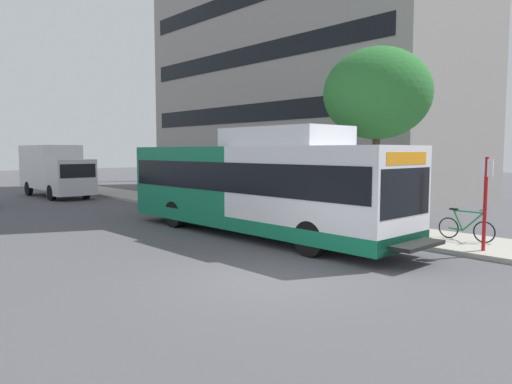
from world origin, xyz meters
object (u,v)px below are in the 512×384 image
bus_stop_sign_pole (485,197)px  street_tree_near_stop (377,94)px  bicycle_parked (466,227)px  box_truck_background (55,169)px  transit_bus (255,186)px

bus_stop_sign_pole → street_tree_near_stop: street_tree_near_stop is taller
street_tree_near_stop → bicycle_parked: bearing=-100.9°
bicycle_parked → box_truck_background: (-3.74, 24.34, 1.18)m
transit_bus → box_truck_background: (-0.09, 18.65, 0.04)m
bus_stop_sign_pole → bicycle_parked: (1.13, 0.98, -1.09)m
transit_bus → bicycle_parked: size_ratio=6.96×
bicycle_parked → street_tree_near_stop: street_tree_near_stop is taller
street_tree_near_stop → box_truck_background: size_ratio=0.94×
street_tree_near_stop → transit_bus: bearing=156.4°
bicycle_parked → box_truck_background: bearing=98.7°
transit_bus → street_tree_near_stop: street_tree_near_stop is taller
bus_stop_sign_pole → box_truck_background: size_ratio=0.37×
bus_stop_sign_pole → bicycle_parked: bus_stop_sign_pole is taller
bicycle_parked → box_truck_background: 24.65m
bicycle_parked → street_tree_near_stop: (0.73, 3.77, 4.44)m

